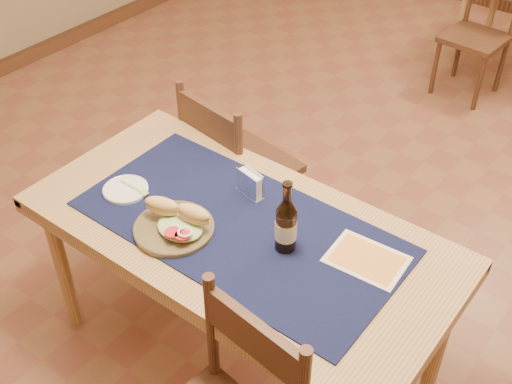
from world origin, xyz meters
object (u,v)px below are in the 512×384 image
Objects in this scene: main_table at (240,243)px; chair_main_far at (236,168)px; napkin_holder at (250,184)px; sandwich_plate at (176,224)px; beer_bottle at (286,225)px.

main_table is 1.70× the size of chair_main_far.
napkin_holder is at bearing 115.92° from main_table.
napkin_holder reaches higher than main_table.
beer_bottle is (0.36, 0.17, 0.07)m from sandwich_plate.
napkin_holder is (-0.08, 0.17, 0.14)m from main_table.
sandwich_plate is at bearing -67.26° from chair_main_far.
main_table is 12.64× the size of napkin_holder.
main_table is at bearing 43.56° from sandwich_plate.
beer_bottle is at bearing -29.26° from napkin_holder.
chair_main_far reaches higher than main_table.
chair_main_far is 0.61m from napkin_holder.
chair_main_far is 7.43× the size of napkin_holder.
chair_main_far is (-0.46, 0.54, -0.18)m from main_table.
chair_main_far is at bearing 141.08° from beer_bottle.
main_table is 0.23m from napkin_holder.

